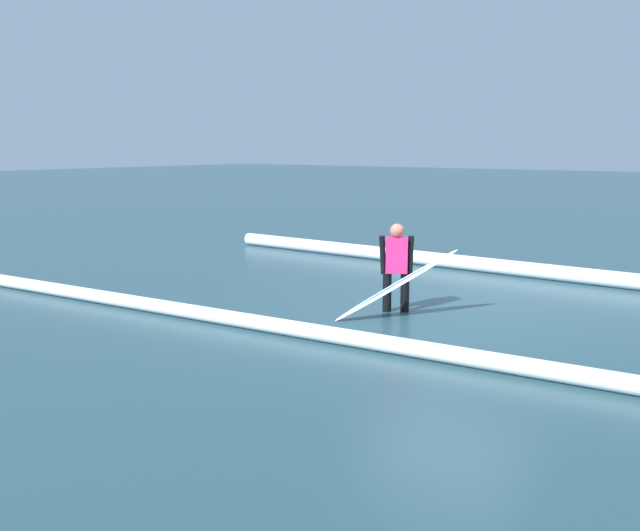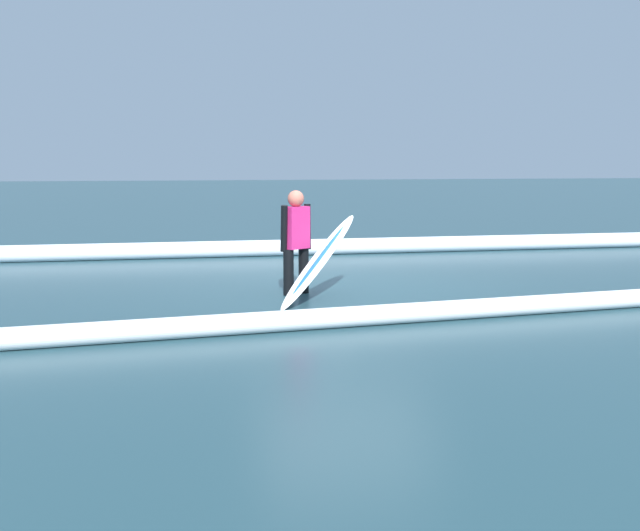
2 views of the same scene
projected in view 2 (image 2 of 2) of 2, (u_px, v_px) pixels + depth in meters
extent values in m
plane|color=#23434D|center=(347.00, 288.00, 10.54)|extent=(130.98, 130.98, 0.00)
cylinder|color=black|center=(304.00, 270.00, 10.13)|extent=(0.14, 0.14, 0.62)
cylinder|color=black|center=(289.00, 272.00, 9.93)|extent=(0.14, 0.14, 0.62)
cube|color=#D82672|center=(296.00, 228.00, 9.95)|extent=(0.39, 0.35, 0.56)
sphere|color=#BF6754|center=(296.00, 199.00, 9.89)|extent=(0.22, 0.22, 0.22)
cylinder|color=black|center=(307.00, 227.00, 10.10)|extent=(0.09, 0.12, 0.62)
cylinder|color=black|center=(284.00, 229.00, 9.79)|extent=(0.09, 0.16, 0.62)
ellipsoid|color=white|center=(320.00, 259.00, 9.69)|extent=(1.47, 1.62, 1.06)
ellipsoid|color=blue|center=(320.00, 259.00, 9.69)|extent=(1.09, 1.23, 0.86)
cylinder|color=white|center=(307.00, 247.00, 14.30)|extent=(16.45, 0.70, 0.31)
cylinder|color=white|center=(246.00, 323.00, 7.71)|extent=(25.27, 2.17, 0.22)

